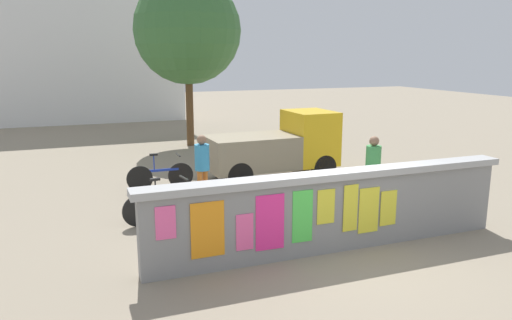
# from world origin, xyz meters

# --- Properties ---
(ground) EXTENTS (60.00, 60.00, 0.00)m
(ground) POSITION_xyz_m (0.00, 8.00, 0.00)
(ground) COLOR gray
(poster_wall) EXTENTS (6.99, 0.42, 1.43)m
(poster_wall) POSITION_xyz_m (-0.01, -0.00, 0.74)
(poster_wall) COLOR gray
(poster_wall) RESTS_ON ground
(auto_rickshaw_truck) EXTENTS (3.64, 1.61, 1.85)m
(auto_rickshaw_truck) POSITION_xyz_m (1.15, 5.12, 0.90)
(auto_rickshaw_truck) COLOR black
(auto_rickshaw_truck) RESTS_ON ground
(motorcycle) EXTENTS (1.90, 0.56, 0.87)m
(motorcycle) POSITION_xyz_m (0.71, 1.29, 0.46)
(motorcycle) COLOR black
(motorcycle) RESTS_ON ground
(bicycle_near) EXTENTS (1.69, 0.47, 0.95)m
(bicycle_near) POSITION_xyz_m (-2.55, 2.56, 0.36)
(bicycle_near) COLOR black
(bicycle_near) RESTS_ON ground
(bicycle_far) EXTENTS (1.71, 0.44, 0.95)m
(bicycle_far) POSITION_xyz_m (-2.16, 5.08, 0.36)
(bicycle_far) COLOR black
(bicycle_far) RESTS_ON ground
(person_walking) EXTENTS (0.47, 0.47, 1.62)m
(person_walking) POSITION_xyz_m (-1.46, 3.52, 0.99)
(person_walking) COLOR #BF6626
(person_walking) RESTS_ON ground
(person_bystander) EXTENTS (0.47, 0.47, 1.62)m
(person_bystander) POSITION_xyz_m (2.12, 1.98, 0.99)
(person_bystander) COLOR #3F994C
(person_bystander) RESTS_ON ground
(tree_roadside) EXTENTS (3.94, 3.94, 6.25)m
(tree_roadside) POSITION_xyz_m (0.03, 10.99, 4.27)
(tree_roadside) COLOR brown
(tree_roadside) RESTS_ON ground
(building_background) EXTENTS (10.70, 5.97, 8.57)m
(building_background) POSITION_xyz_m (-3.68, 21.26, 4.30)
(building_background) COLOR silver
(building_background) RESTS_ON ground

